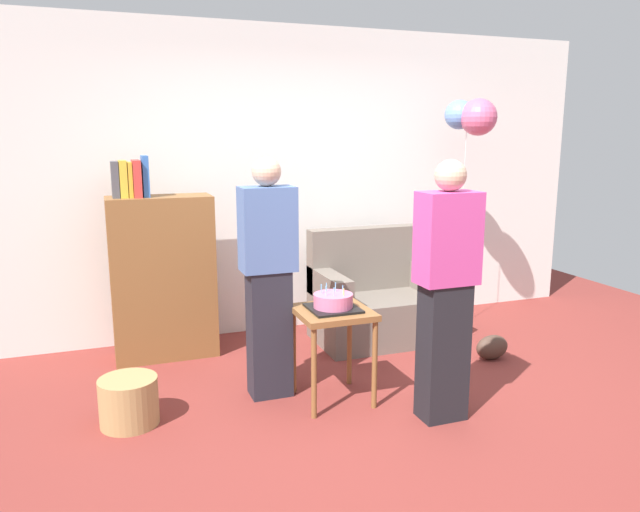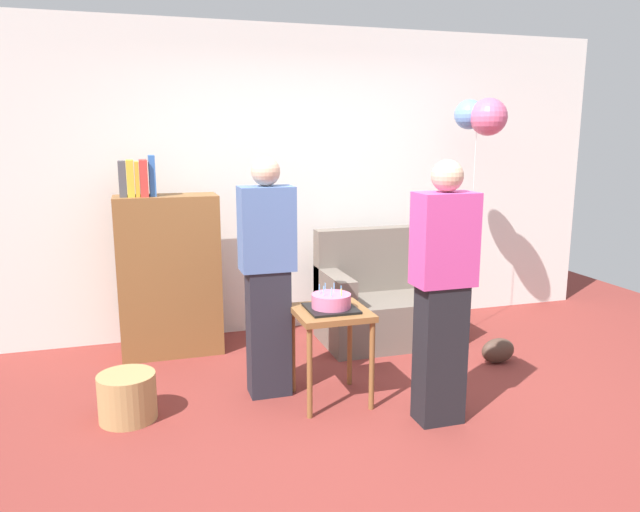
{
  "view_description": "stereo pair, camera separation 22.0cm",
  "coord_description": "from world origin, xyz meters",
  "px_view_note": "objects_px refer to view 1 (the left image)",
  "views": [
    {
      "loc": [
        -1.63,
        -3.19,
        1.78
      ],
      "look_at": [
        -0.22,
        0.63,
        0.95
      ],
      "focal_mm": 33.91,
      "sensor_mm": 36.0,
      "label": 1
    },
    {
      "loc": [
        -1.42,
        -3.26,
        1.78
      ],
      "look_at": [
        -0.22,
        0.63,
        0.95
      ],
      "focal_mm": 33.91,
      "sensor_mm": 36.0,
      "label": 2
    }
  ],
  "objects_px": {
    "couch": "(377,301)",
    "birthday_cake": "(333,302)",
    "person_blowing_candles": "(268,277)",
    "wicker_basket": "(129,401)",
    "person_holding_cake": "(446,291)",
    "balloon_bunch": "(472,116)",
    "handbag": "(492,347)",
    "bookshelf": "(162,274)",
    "side_table": "(333,324)"
  },
  "relations": [
    {
      "from": "couch",
      "to": "birthday_cake",
      "type": "distance_m",
      "value": 1.37
    },
    {
      "from": "birthday_cake",
      "to": "wicker_basket",
      "type": "height_order",
      "value": "birthday_cake"
    },
    {
      "from": "bookshelf",
      "to": "side_table",
      "type": "relative_size",
      "value": 2.53
    },
    {
      "from": "couch",
      "to": "person_holding_cake",
      "type": "relative_size",
      "value": 0.67
    },
    {
      "from": "birthday_cake",
      "to": "balloon_bunch",
      "type": "relative_size",
      "value": 0.15
    },
    {
      "from": "bookshelf",
      "to": "person_holding_cake",
      "type": "xyz_separation_m",
      "value": [
        1.52,
        -1.73,
        0.15
      ]
    },
    {
      "from": "person_holding_cake",
      "to": "birthday_cake",
      "type": "bearing_deg",
      "value": -27.85
    },
    {
      "from": "birthday_cake",
      "to": "handbag",
      "type": "height_order",
      "value": "birthday_cake"
    },
    {
      "from": "couch",
      "to": "balloon_bunch",
      "type": "bearing_deg",
      "value": -3.62
    },
    {
      "from": "couch",
      "to": "balloon_bunch",
      "type": "relative_size",
      "value": 0.53
    },
    {
      "from": "wicker_basket",
      "to": "handbag",
      "type": "xyz_separation_m",
      "value": [
        2.78,
        0.14,
        -0.05
      ]
    },
    {
      "from": "person_holding_cake",
      "to": "balloon_bunch",
      "type": "distance_m",
      "value": 2.14
    },
    {
      "from": "person_blowing_candles",
      "to": "couch",
      "type": "bearing_deg",
      "value": 46.69
    },
    {
      "from": "bookshelf",
      "to": "handbag",
      "type": "xyz_separation_m",
      "value": [
        2.44,
        -0.99,
        -0.58
      ]
    },
    {
      "from": "couch",
      "to": "person_blowing_candles",
      "type": "relative_size",
      "value": 0.67
    },
    {
      "from": "person_blowing_candles",
      "to": "wicker_basket",
      "type": "distance_m",
      "value": 1.17
    },
    {
      "from": "person_holding_cake",
      "to": "handbag",
      "type": "height_order",
      "value": "person_holding_cake"
    },
    {
      "from": "person_blowing_candles",
      "to": "handbag",
      "type": "relative_size",
      "value": 5.82
    },
    {
      "from": "side_table",
      "to": "person_blowing_candles",
      "type": "distance_m",
      "value": 0.53
    },
    {
      "from": "person_holding_cake",
      "to": "handbag",
      "type": "xyz_separation_m",
      "value": [
        0.92,
        0.73,
        -0.73
      ]
    },
    {
      "from": "wicker_basket",
      "to": "balloon_bunch",
      "type": "distance_m",
      "value": 3.58
    },
    {
      "from": "person_holding_cake",
      "to": "handbag",
      "type": "distance_m",
      "value": 1.38
    },
    {
      "from": "couch",
      "to": "bookshelf",
      "type": "distance_m",
      "value": 1.84
    },
    {
      "from": "bookshelf",
      "to": "balloon_bunch",
      "type": "xyz_separation_m",
      "value": [
        2.64,
        -0.26,
        1.24
      ]
    },
    {
      "from": "person_holding_cake",
      "to": "person_blowing_candles",
      "type": "bearing_deg",
      "value": -24.58
    },
    {
      "from": "person_blowing_candles",
      "to": "bookshelf",
      "type": "bearing_deg",
      "value": 133.23
    },
    {
      "from": "side_table",
      "to": "balloon_bunch",
      "type": "relative_size",
      "value": 0.31
    },
    {
      "from": "person_holding_cake",
      "to": "wicker_basket",
      "type": "height_order",
      "value": "person_holding_cake"
    },
    {
      "from": "side_table",
      "to": "balloon_bunch",
      "type": "distance_m",
      "value": 2.38
    },
    {
      "from": "person_holding_cake",
      "to": "wicker_basket",
      "type": "xyz_separation_m",
      "value": [
        -1.87,
        0.59,
        -0.68
      ]
    },
    {
      "from": "bookshelf",
      "to": "balloon_bunch",
      "type": "distance_m",
      "value": 2.93
    },
    {
      "from": "couch",
      "to": "bookshelf",
      "type": "height_order",
      "value": "bookshelf"
    },
    {
      "from": "bookshelf",
      "to": "birthday_cake",
      "type": "bearing_deg",
      "value": -52.12
    },
    {
      "from": "wicker_basket",
      "to": "balloon_bunch",
      "type": "xyz_separation_m",
      "value": [
        2.98,
        0.88,
        1.77
      ]
    },
    {
      "from": "side_table",
      "to": "wicker_basket",
      "type": "height_order",
      "value": "side_table"
    },
    {
      "from": "handbag",
      "to": "balloon_bunch",
      "type": "distance_m",
      "value": 1.97
    },
    {
      "from": "couch",
      "to": "birthday_cake",
      "type": "bearing_deg",
      "value": -128.31
    },
    {
      "from": "bookshelf",
      "to": "person_blowing_candles",
      "type": "distance_m",
      "value": 1.19
    },
    {
      "from": "couch",
      "to": "wicker_basket",
      "type": "height_order",
      "value": "couch"
    },
    {
      "from": "wicker_basket",
      "to": "balloon_bunch",
      "type": "height_order",
      "value": "balloon_bunch"
    },
    {
      "from": "side_table",
      "to": "handbag",
      "type": "distance_m",
      "value": 1.55
    },
    {
      "from": "side_table",
      "to": "wicker_basket",
      "type": "bearing_deg",
      "value": 175.23
    },
    {
      "from": "birthday_cake",
      "to": "balloon_bunch",
      "type": "distance_m",
      "value": 2.3
    },
    {
      "from": "person_holding_cake",
      "to": "wicker_basket",
      "type": "bearing_deg",
      "value": -4.46
    },
    {
      "from": "birthday_cake",
      "to": "wicker_basket",
      "type": "relative_size",
      "value": 0.89
    },
    {
      "from": "birthday_cake",
      "to": "person_blowing_candles",
      "type": "distance_m",
      "value": 0.46
    },
    {
      "from": "handbag",
      "to": "bookshelf",
      "type": "bearing_deg",
      "value": 157.83
    },
    {
      "from": "person_blowing_candles",
      "to": "wicker_basket",
      "type": "height_order",
      "value": "person_blowing_candles"
    },
    {
      "from": "side_table",
      "to": "person_holding_cake",
      "type": "height_order",
      "value": "person_holding_cake"
    },
    {
      "from": "couch",
      "to": "wicker_basket",
      "type": "xyz_separation_m",
      "value": [
        -2.14,
        -0.93,
        -0.19
      ]
    }
  ]
}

